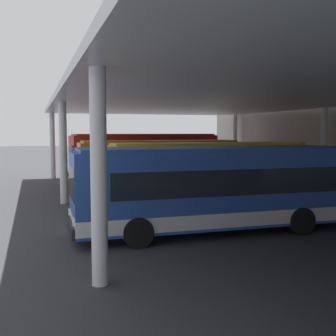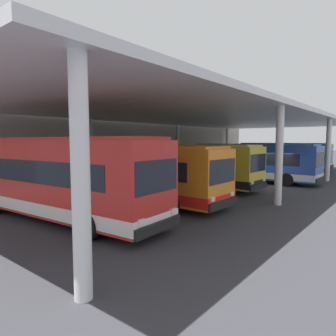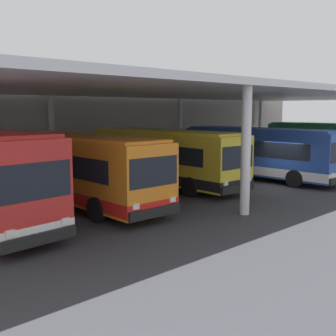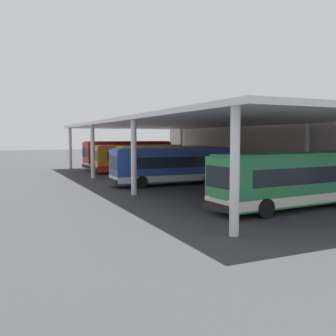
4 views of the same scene
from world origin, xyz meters
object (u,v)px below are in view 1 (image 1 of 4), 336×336
object	(u,v)px
bus_nearest_bay	(145,156)
bus_middle_bay	(208,172)
bus_second_bay	(160,164)
bus_far_bay	(216,188)

from	to	relation	value
bus_nearest_bay	bus_middle_bay	distance (m)	11.20
bus_second_bay	bus_far_bay	size ratio (longest dim) A/B	1.00
bus_nearest_bay	bus_second_bay	world-z (taller)	bus_nearest_bay
bus_far_bay	bus_middle_bay	bearing A→B (deg)	159.35
bus_middle_bay	bus_far_bay	world-z (taller)	same
bus_second_bay	bus_far_bay	distance (m)	12.23
bus_second_bay	bus_middle_bay	world-z (taller)	same
bus_nearest_bay	bus_far_bay	bearing A→B (deg)	-5.97
bus_second_bay	bus_far_bay	world-z (taller)	same
bus_nearest_bay	bus_middle_bay	world-z (taller)	bus_nearest_bay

